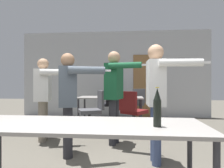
% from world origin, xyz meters
% --- Properties ---
extents(back_wall, '(6.27, 0.12, 2.84)m').
position_xyz_m(back_wall, '(0.03, 5.18, 1.41)').
color(back_wall, '#B2B5B7').
rests_on(back_wall, ground_plane).
extents(conference_table_near, '(2.18, 0.76, 0.75)m').
position_xyz_m(conference_table_near, '(0.13, 0.27, 0.69)').
color(conference_table_near, gray).
rests_on(conference_table_near, ground_plane).
extents(conference_table_far, '(1.68, 0.80, 0.75)m').
position_xyz_m(conference_table_far, '(0.04, 3.72, 0.68)').
color(conference_table_far, gray).
rests_on(conference_table_far, ground_plane).
extents(person_center_tall, '(0.74, 0.74, 1.70)m').
position_xyz_m(person_center_tall, '(0.27, 2.14, 1.03)').
color(person_center_tall, '#28282D').
rests_on(person_center_tall, ground_plane).
extents(person_far_watching, '(0.86, 0.67, 1.59)m').
position_xyz_m(person_far_watching, '(-1.12, 2.24, 0.95)').
color(person_far_watching, slate).
rests_on(person_far_watching, ground_plane).
extents(person_near_casual, '(0.76, 0.60, 1.65)m').
position_xyz_m(person_near_casual, '(0.92, 1.32, 1.00)').
color(person_near_casual, '#3D4C75').
rests_on(person_near_casual, ground_plane).
extents(person_right_polo, '(0.87, 0.65, 1.58)m').
position_xyz_m(person_right_polo, '(-0.39, 1.49, 0.94)').
color(person_right_polo, '#28282D').
rests_on(person_right_polo, ground_plane).
extents(office_chair_far_right, '(0.63, 0.66, 0.93)m').
position_xyz_m(office_chair_far_right, '(-0.03, 4.45, 0.44)').
color(office_chair_far_right, black).
rests_on(office_chair_far_right, ground_plane).
extents(office_chair_mid_tucked, '(0.65, 0.61, 0.94)m').
position_xyz_m(office_chair_mid_tucked, '(-0.29, 2.95, 0.45)').
color(office_chair_mid_tucked, black).
rests_on(office_chair_mid_tucked, ground_plane).
extents(office_chair_near_pushed, '(0.66, 0.68, 0.94)m').
position_xyz_m(office_chair_near_pushed, '(0.60, 2.92, 0.44)').
color(office_chair_near_pushed, black).
rests_on(office_chair_near_pushed, ground_plane).
extents(office_chair_far_left, '(0.68, 0.69, 0.95)m').
position_xyz_m(office_chair_far_left, '(0.69, 4.41, 0.45)').
color(office_chair_far_left, black).
rests_on(office_chair_far_left, ground_plane).
extents(beer_bottle, '(0.07, 0.07, 0.33)m').
position_xyz_m(beer_bottle, '(0.78, 0.19, 0.91)').
color(beer_bottle, black).
rests_on(beer_bottle, conference_table_near).
extents(drink_cup, '(0.07, 0.07, 0.10)m').
position_xyz_m(drink_cup, '(0.15, 3.54, 0.80)').
color(drink_cup, '#2866A3').
rests_on(drink_cup, conference_table_far).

